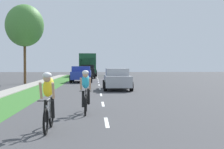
{
  "coord_description": "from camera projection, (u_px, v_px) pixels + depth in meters",
  "views": [
    {
      "loc": [
        -0.35,
        -2.23,
        1.76
      ],
      "look_at": [
        0.7,
        17.83,
        1.18
      ],
      "focal_mm": 51.97,
      "sensor_mm": 36.0,
      "label": 1
    }
  ],
  "objects": [
    {
      "name": "sedan_silver",
      "position": [
        117.0,
        79.0,
        23.1
      ],
      "size": [
        1.98,
        4.3,
        1.52
      ],
      "color": "#A5A8AD",
      "rests_on": "ground_plane"
    },
    {
      "name": "cyclist_lead",
      "position": [
        48.0,
        101.0,
        8.61
      ],
      "size": [
        0.42,
        1.72,
        1.58
      ],
      "color": "black",
      "rests_on": "ground_plane"
    },
    {
      "name": "bus_dark_green",
      "position": [
        88.0,
        64.0,
        53.08
      ],
      "size": [
        2.78,
        11.6,
        3.48
      ],
      "color": "#194C2D",
      "rests_on": "ground_plane"
    },
    {
      "name": "pickup_blue",
      "position": [
        81.0,
        74.0,
        33.31
      ],
      "size": [
        2.22,
        5.1,
        1.64
      ],
      "color": "#23389E",
      "rests_on": "ground_plane"
    },
    {
      "name": "suv_black",
      "position": [
        88.0,
        71.0,
        43.44
      ],
      "size": [
        2.15,
        4.7,
        1.79
      ],
      "color": "black",
      "rests_on": "ground_plane"
    },
    {
      "name": "lane_markings_center",
      "position": [
        99.0,
        87.0,
        26.26
      ],
      "size": [
        0.12,
        53.13,
        0.01
      ],
      "color": "white",
      "rests_on": "ground_plane"
    },
    {
      "name": "street_tree_near",
      "position": [
        25.0,
        26.0,
        30.35
      ],
      "size": [
        3.58,
        3.58,
        7.44
      ],
      "color": "brown",
      "rests_on": "ground_plane"
    },
    {
      "name": "ground_plane",
      "position": [
        100.0,
        91.0,
        22.26
      ],
      "size": [
        120.0,
        120.0,
        0.0
      ],
      "primitive_type": "plane",
      "color": "#424244"
    },
    {
      "name": "grass_verge",
      "position": [
        37.0,
        91.0,
        22.04
      ],
      "size": [
        2.1,
        70.0,
        0.01
      ],
      "primitive_type": "cube",
      "color": "#38722D",
      "rests_on": "ground_plane"
    },
    {
      "name": "cyclist_trailing",
      "position": [
        86.0,
        91.0,
        11.71
      ],
      "size": [
        0.42,
        1.72,
        1.58
      ],
      "color": "black",
      "rests_on": "ground_plane"
    },
    {
      "name": "sidewalk_concrete",
      "position": [
        12.0,
        91.0,
        21.95
      ],
      "size": [
        1.27,
        70.0,
        0.1
      ],
      "primitive_type": "cube",
      "color": "#9E998E",
      "rests_on": "ground_plane"
    }
  ]
}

